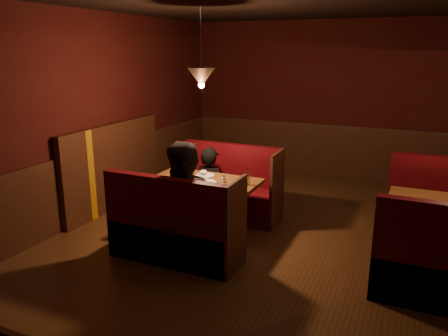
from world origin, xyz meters
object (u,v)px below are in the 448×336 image
at_px(main_bench_far, 230,194).
at_px(diner_a, 210,171).
at_px(main_table, 204,194).
at_px(main_bench_near, 174,234).
at_px(diner_b, 187,188).

height_order(main_bench_far, diner_a, diner_a).
bearing_deg(main_table, main_bench_far, 88.93).
distance_m(main_bench_near, diner_b, 0.56).
distance_m(main_bench_far, main_bench_near, 1.58).
distance_m(diner_a, diner_b, 1.36).
xyz_separation_m(main_bench_near, diner_a, (-0.22, 1.39, 0.37)).
xyz_separation_m(main_bench_near, diner_b, (0.14, 0.09, 0.54)).
height_order(main_bench_far, main_bench_near, same).
bearing_deg(main_bench_near, main_table, 91.07).
bearing_deg(main_bench_near, diner_b, 32.67).
relative_size(main_table, diner_a, 1.00).
xyz_separation_m(main_bench_far, diner_a, (-0.22, -0.19, 0.37)).
bearing_deg(diner_a, main_bench_near, 108.84).
bearing_deg(main_table, main_bench_near, -88.93).
xyz_separation_m(main_table, diner_b, (0.15, -0.71, 0.30)).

